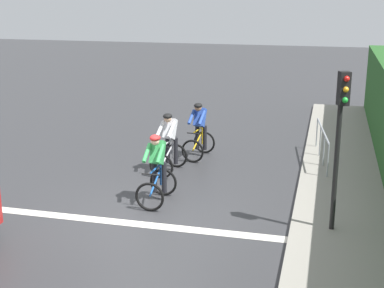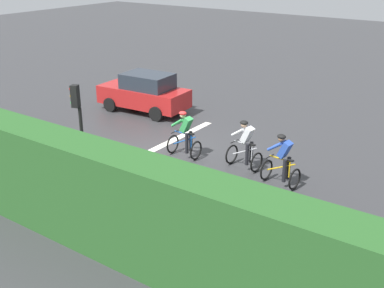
# 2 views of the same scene
# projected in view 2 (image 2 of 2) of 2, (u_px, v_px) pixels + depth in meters

# --- Properties ---
(ground_plane) EXTENTS (80.00, 80.00, 0.00)m
(ground_plane) POSITION_uv_depth(u_px,v_px,m) (165.00, 150.00, 17.76)
(ground_plane) COLOR #333335
(sidewalk_kerb) EXTENTS (2.80, 22.14, 0.12)m
(sidewalk_kerb) POSITION_uv_depth(u_px,v_px,m) (120.00, 217.00, 13.21)
(sidewalk_kerb) COLOR gray
(sidewalk_kerb) RESTS_ON ground
(stone_wall_low) EXTENTS (0.44, 22.14, 0.50)m
(stone_wall_low) POSITION_uv_depth(u_px,v_px,m) (95.00, 225.00, 12.45)
(stone_wall_low) COLOR gray
(stone_wall_low) RESTS_ON ground
(hedge_wall) EXTENTS (1.10, 22.14, 2.65)m
(hedge_wall) POSITION_uv_depth(u_px,v_px,m) (83.00, 193.00, 11.82)
(hedge_wall) COLOR #265623
(hedge_wall) RESTS_ON ground
(road_marking_stop_line) EXTENTS (7.00, 0.30, 0.01)m
(road_marking_stop_line) POSITION_uv_depth(u_px,v_px,m) (157.00, 148.00, 17.96)
(road_marking_stop_line) COLOR silver
(road_marking_stop_line) RESTS_ON ground
(cyclist_lead) EXTENTS (0.80, 1.15, 1.66)m
(cyclist_lead) POSITION_uv_depth(u_px,v_px,m) (282.00, 161.00, 14.87)
(cyclist_lead) COLOR black
(cyclist_lead) RESTS_ON ground
(cyclist_second) EXTENTS (0.80, 1.15, 1.66)m
(cyclist_second) POSITION_uv_depth(u_px,v_px,m) (245.00, 146.00, 16.05)
(cyclist_second) COLOR black
(cyclist_second) RESTS_ON ground
(cyclist_mid) EXTENTS (0.69, 1.09, 1.66)m
(cyclist_mid) POSITION_uv_depth(u_px,v_px,m) (185.00, 135.00, 16.96)
(cyclist_mid) COLOR black
(cyclist_mid) RESTS_ON ground
(car_red) EXTENTS (2.09, 4.20, 1.76)m
(car_red) POSITION_uv_depth(u_px,v_px,m) (145.00, 93.00, 21.76)
(car_red) COLOR #B21E1E
(car_red) RESTS_ON ground
(traffic_light_near_crossing) EXTENTS (0.26, 0.30, 3.34)m
(traffic_light_near_crossing) POSITION_uv_depth(u_px,v_px,m) (79.00, 123.00, 13.85)
(traffic_light_near_crossing) COLOR black
(traffic_light_near_crossing) RESTS_ON ground
(pedestrian_railing_kerbside) EXTENTS (0.42, 2.94, 1.03)m
(pedestrian_railing_kerbside) POSITION_uv_depth(u_px,v_px,m) (228.00, 211.00, 12.10)
(pedestrian_railing_kerbside) COLOR #999EA3
(pedestrian_railing_kerbside) RESTS_ON ground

